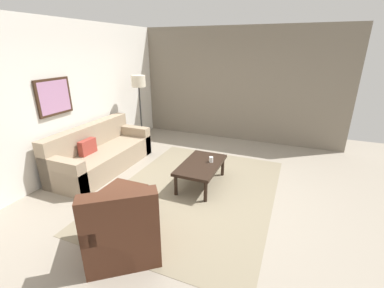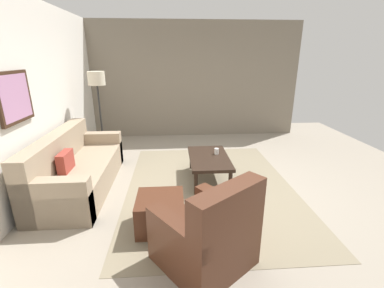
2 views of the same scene
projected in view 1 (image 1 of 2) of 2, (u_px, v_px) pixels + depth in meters
name	position (u px, v px, depth m)	size (l,w,h in m)	color
ground_plane	(195.00, 191.00, 4.45)	(8.00, 8.00, 0.00)	gray
rear_partition	(66.00, 99.00, 4.88)	(6.00, 0.12, 2.80)	silver
stone_feature_panel	(239.00, 86.00, 6.56)	(0.12, 5.20, 2.80)	slate
area_rug	(195.00, 191.00, 4.45)	(3.50, 2.59, 0.01)	gray
couch_main	(99.00, 154.00, 5.20)	(2.18, 0.88, 0.88)	gray
armchair_leather	(123.00, 233.00, 3.01)	(1.12, 1.12, 0.95)	#4C2819
ottoman	(123.00, 202.00, 3.79)	(0.56, 0.56, 0.40)	#4C2819
coffee_table	(201.00, 166.00, 4.55)	(1.10, 0.64, 0.41)	black
cup	(211.00, 159.00, 4.58)	(0.07, 0.07, 0.10)	white
lamp_standing	(139.00, 89.00, 6.02)	(0.32, 0.32, 1.71)	black
framed_artwork	(54.00, 97.00, 4.52)	(0.69, 0.04, 0.63)	#382316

